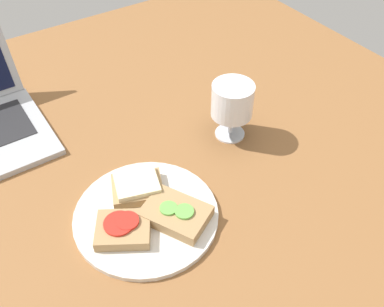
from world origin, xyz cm
name	(u,v)px	position (x,y,z in cm)	size (l,w,h in cm)	color
wooden_table	(170,175)	(0.00, 0.00, 1.50)	(140.00, 140.00, 3.00)	brown
plate	(146,215)	(-9.60, -7.60, 3.51)	(25.85, 25.85, 1.02)	silver
sandwich_with_cheese	(137,187)	(-8.37, -2.31, 5.33)	(11.34, 10.46, 2.82)	#A88456
sandwich_with_tomato	(123,229)	(-14.77, -9.11, 5.19)	(11.61, 11.02, 2.54)	#A88456
sandwich_with_cucumber	(176,214)	(-5.63, -11.32, 5.16)	(12.26, 13.63, 2.61)	#A88456
wine_glass	(232,102)	(16.48, 2.09, 11.73)	(8.66, 8.66, 12.70)	white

